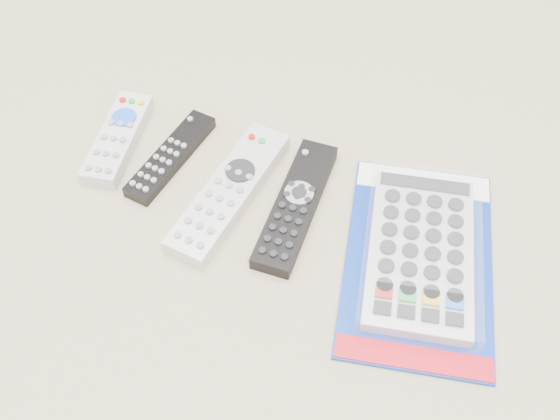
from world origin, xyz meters
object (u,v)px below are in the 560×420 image
(remote_small_grey, at_px, (118,138))
(jumbo_remote_packaged, at_px, (421,251))
(remote_large_black, at_px, (296,205))
(remote_slim_black, at_px, (171,156))
(remote_silver_dvd, at_px, (229,192))

(remote_small_grey, distance_m, jumbo_remote_packaged, 0.43)
(remote_large_black, xyz_separation_m, jumbo_remote_packaged, (0.16, -0.02, 0.01))
(remote_slim_black, bearing_deg, remote_silver_dvd, -8.70)
(remote_slim_black, height_order, jumbo_remote_packaged, jumbo_remote_packaged)
(remote_large_black, height_order, jumbo_remote_packaged, jumbo_remote_packaged)
(remote_small_grey, xyz_separation_m, remote_silver_dvd, (0.18, -0.03, 0.00))
(remote_slim_black, xyz_separation_m, jumbo_remote_packaged, (0.34, -0.04, 0.01))
(remote_silver_dvd, height_order, remote_large_black, remote_silver_dvd)
(jumbo_remote_packaged, bearing_deg, remote_small_grey, 164.44)
(jumbo_remote_packaged, bearing_deg, remote_large_black, 163.70)
(remote_slim_black, bearing_deg, jumbo_remote_packaged, 2.16)
(jumbo_remote_packaged, bearing_deg, remote_slim_black, 163.64)
(remote_silver_dvd, bearing_deg, remote_small_grey, 176.79)
(remote_slim_black, distance_m, remote_large_black, 0.18)
(remote_silver_dvd, relative_size, remote_large_black, 1.12)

